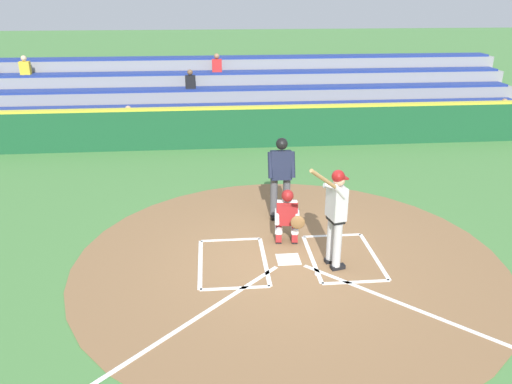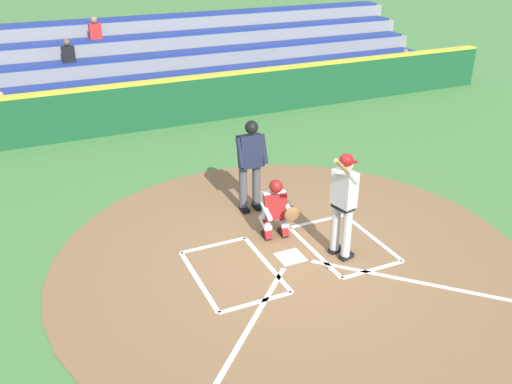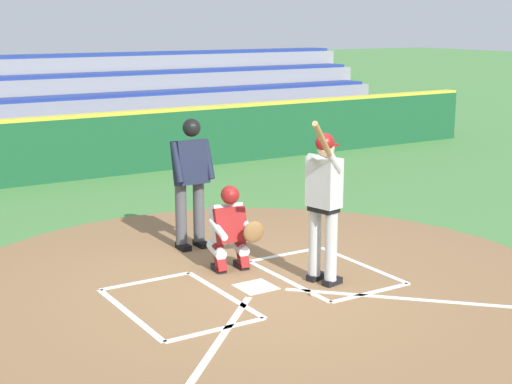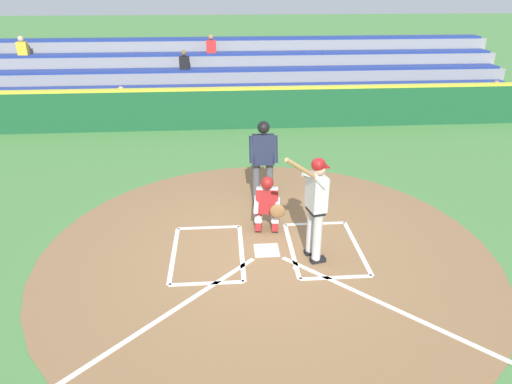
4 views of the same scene
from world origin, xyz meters
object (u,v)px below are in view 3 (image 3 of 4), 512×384
object	(u,v)px
plate_umpire	(191,174)
baseball	(313,294)
batter	(324,197)
catcher	(231,226)

from	to	relation	value
plate_umpire	baseball	bearing A→B (deg)	97.22
batter	plate_umpire	size ratio (longest dim) A/B	1.14
batter	baseball	distance (m)	1.16
catcher	batter	bearing A→B (deg)	122.73
baseball	plate_umpire	bearing A→B (deg)	-82.78
plate_umpire	catcher	bearing A→B (deg)	89.40
baseball	batter	bearing A→B (deg)	-141.13
batter	catcher	size ratio (longest dim) A/B	1.88
plate_umpire	baseball	size ratio (longest dim) A/B	25.20
batter	baseball	bearing A→B (deg)	38.87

